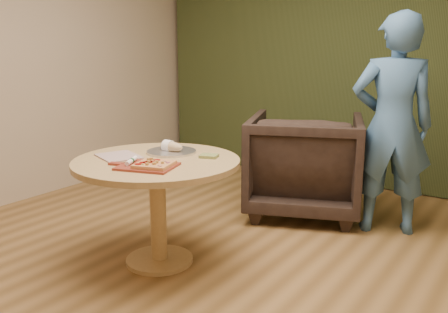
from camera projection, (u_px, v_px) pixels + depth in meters
room_shell at (191, 65)px, 2.87m from camera, size 5.04×6.04×2.84m
curtain at (361, 54)px, 5.21m from camera, size 4.80×0.14×2.78m
pedestal_table at (157, 179)px, 3.42m from camera, size 1.14×1.14×0.75m
pizza_paddle at (146, 166)px, 3.17m from camera, size 0.47×0.37×0.01m
flatbread_pizza at (154, 164)px, 3.14m from camera, size 0.27×0.27×0.04m
cutlery_roll at (131, 161)px, 3.22m from camera, size 0.10×0.19×0.03m
newspaper at (119, 156)px, 3.45m from camera, size 0.37×0.34×0.01m
serving_tray at (172, 152)px, 3.59m from camera, size 0.36×0.36×0.02m
bread_roll at (170, 147)px, 3.59m from camera, size 0.19×0.09×0.09m
green_packet at (209, 156)px, 3.44m from camera, size 0.15×0.13×0.02m
armchair at (305, 159)px, 4.47m from camera, size 1.24×1.20×1.00m
person_standing at (392, 125)px, 3.96m from camera, size 0.76×0.65×1.76m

